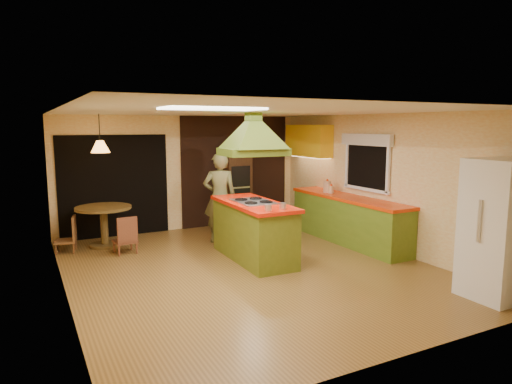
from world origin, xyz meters
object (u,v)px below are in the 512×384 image
kitchen_island (254,230)px  dining_table (104,218)px  canister_large (327,187)px  wall_oven (235,188)px  man (220,198)px  refrigerator (499,229)px

kitchen_island → dining_table: 2.96m
dining_table → canister_large: (4.25, -1.26, 0.49)m
wall_oven → dining_table: (-2.96, -0.46, -0.34)m
dining_table → canister_large: canister_large is taller
wall_oven → canister_large: bearing=-56.2°
kitchen_island → wall_oven: 2.66m
man → dining_table: bearing=3.1°
man → refrigerator: bearing=137.1°
kitchen_island → canister_large: 2.31m
man → canister_large: 2.24m
refrigerator → canister_large: 3.85m
kitchen_island → canister_large: bearing=21.9°
man → dining_table: 2.23m
kitchen_island → man: size_ratio=1.14×
refrigerator → dining_table: refrigerator is taller
man → dining_table: (-2.09, 0.69, -0.34)m
dining_table → refrigerator: bearing=-50.5°
man → wall_oven: bearing=-105.4°
man → canister_large: (2.16, -0.57, 0.15)m
kitchen_island → canister_large: (2.11, 0.79, 0.53)m
kitchen_island → refrigerator: refrigerator is taller
kitchen_island → dining_table: kitchen_island is taller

